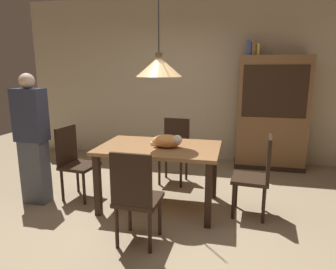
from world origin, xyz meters
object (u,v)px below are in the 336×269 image
Objects in this scene: chair_far_back at (175,147)px; cat_sleeping at (168,141)px; hutch_bookcase at (271,115)px; pendant_lamp at (159,66)px; dining_table at (159,154)px; chair_left_side at (74,159)px; chair_right_side at (258,173)px; chair_near_front at (135,195)px; book_yellow_short at (258,50)px; book_brown_thick at (253,48)px; person_standing at (32,140)px; book_blue_wide at (249,48)px.

chair_far_back is 0.97m from cat_sleeping.
pendant_lamp is at bearing -127.74° from hutch_bookcase.
dining_table is at bearing -67.38° from pendant_lamp.
chair_far_back is at bearing 37.47° from chair_left_side.
chair_left_side is 2.26m from chair_right_side.
chair_near_front is 0.50× the size of hutch_bookcase.
hutch_bookcase is at bearing 52.26° from pendant_lamp.
book_yellow_short reaches higher than dining_table.
hutch_bookcase is at bearing 35.72° from chair_left_side.
chair_right_side is (2.26, -0.02, 0.00)m from chair_left_side.
hutch_bookcase reaches higher than chair_far_back.
book_yellow_short reaches higher than chair_near_front.
chair_far_back is at bearing -145.73° from hutch_bookcase.
book_brown_thick is (1.08, 0.97, 1.45)m from chair_far_back.
pendant_lamp is 2.20m from book_yellow_short.
person_standing is at bearing -171.48° from dining_table.
book_yellow_short is (1.15, 1.85, 0.28)m from pendant_lamp.
hutch_bookcase is (1.43, 1.85, -0.77)m from pendant_lamp.
book_blue_wide is (1.01, 1.85, 1.32)m from dining_table.
pendant_lamp is at bearing -118.61° from book_blue_wide.
cat_sleeping is at bearing 82.54° from chair_near_front.
pendant_lamp is 2.13m from book_blue_wide.
chair_right_side reaches higher than dining_table.
chair_left_side is 1.00× the size of chair_right_side.
chair_right_side is at bearing 37.62° from chair_near_front.
chair_left_side is at bearing -142.53° from chair_far_back.
person_standing is (-2.96, -2.08, -0.09)m from hutch_bookcase.
chair_right_side is at bearing 4.77° from person_standing.
pendant_lamp is 1.77m from person_standing.
book_blue_wide is (0.90, 1.89, 1.14)m from cat_sleeping.
book_yellow_short is (2.28, 1.84, 1.43)m from chair_left_side.
cat_sleeping is 2.38m from book_blue_wide.
chair_near_front is at bearing -142.38° from chair_right_side.
chair_near_front is at bearing -112.96° from book_yellow_short.
chair_far_back is at bearing 89.59° from dining_table.
dining_table is at bearing -0.44° from chair_left_side.
hutch_bookcase is at bearing -0.31° from book_yellow_short.
hutch_bookcase is at bearing 34.27° from chair_far_back.
pendant_lamp is at bearing 89.84° from chair_near_front.
person_standing reaches higher than dining_table.
chair_right_side is 1.92m from hutch_bookcase.
hutch_bookcase is 1.16× the size of person_standing.
person_standing is at bearing -141.45° from book_brown_thick.
chair_right_side and chair_near_front have the same top height.
chair_far_back is 1.77m from hutch_bookcase.
chair_left_side is 1.00× the size of chair_near_front.
dining_table is at bearing -120.37° from book_brown_thick.
cat_sleeping is 1.64m from person_standing.
cat_sleeping is 2.31m from hutch_bookcase.
person_standing is at bearing -142.18° from book_yellow_short.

